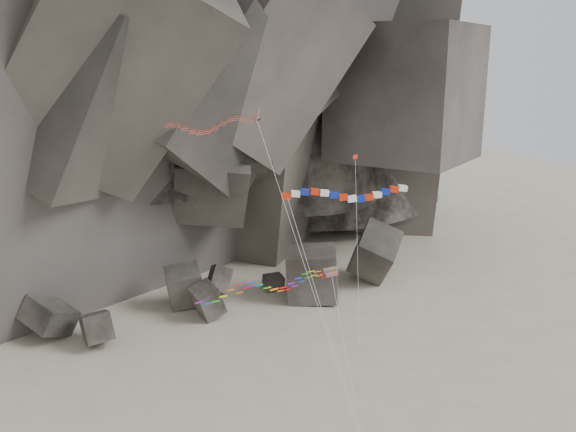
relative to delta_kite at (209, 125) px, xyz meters
name	(u,v)px	position (x,y,z in m)	size (l,w,h in m)	color
headland	(107,0)	(6.91, 64.69, 12.71)	(110.00, 70.00, 84.00)	#4C453E
boulder_field	(217,291)	(10.27, 26.49, -26.60)	(76.24, 17.30, 9.92)	#47423F
delta_kite	(209,125)	(0.00, 0.00, 0.00)	(13.77, 10.52, 28.97)	red
banner_kite	(346,195)	(11.55, -3.33, -6.58)	(11.00, 8.63, 21.71)	red
parafoil_kite	(263,286)	(2.83, -4.14, -13.36)	(14.21, 6.08, 14.84)	#CB920B
pennant_kite	(357,232)	(10.39, -6.92, -8.89)	(1.08, 3.65, 25.15)	red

